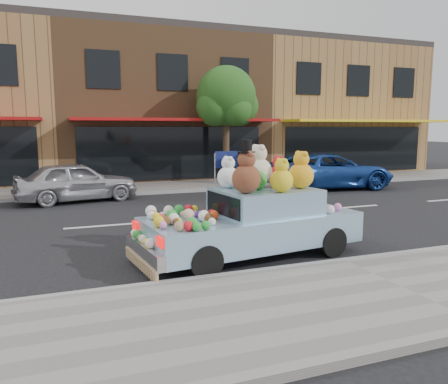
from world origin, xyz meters
name	(u,v)px	position (x,y,z in m)	size (l,w,h in m)	color
ground	(241,216)	(0.00, 0.00, 0.00)	(120.00, 120.00, 0.00)	black
near_sidewalk	(401,290)	(0.00, -6.50, 0.06)	(60.00, 3.00, 0.12)	gray
far_sidewalk	(183,186)	(0.00, 6.50, 0.06)	(60.00, 3.00, 0.12)	gray
near_kerb	(343,262)	(0.00, -5.00, 0.07)	(60.00, 0.12, 0.13)	gray
far_kerb	(193,191)	(0.00, 5.00, 0.07)	(60.00, 0.12, 0.13)	gray
storefront_mid	(155,107)	(0.00, 11.97, 3.64)	(10.00, 9.80, 7.30)	brown
storefront_right	(316,110)	(10.00, 11.97, 3.64)	(10.00, 9.80, 7.30)	olive
street_tree	(226,101)	(2.03, 6.55, 3.69)	(3.00, 2.70, 5.22)	#38281C
car_silver	(76,182)	(-4.40, 4.31, 0.70)	(1.65, 4.10, 1.40)	#B6B6BB
car_blue	(330,171)	(5.77, 4.05, 0.74)	(2.46, 5.33, 1.48)	#1C439B
art_car	(254,216)	(-1.32, -3.83, 0.82)	(4.67, 2.31, 2.34)	black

